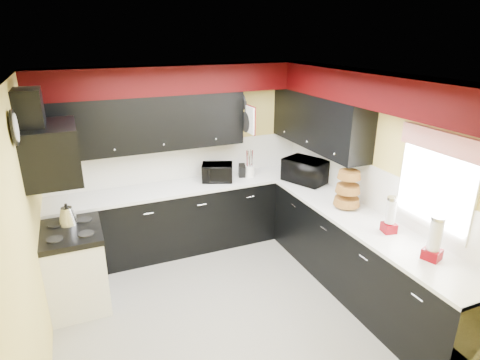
{
  "coord_description": "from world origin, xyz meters",
  "views": [
    {
      "loc": [
        -1.32,
        -3.44,
        2.89
      ],
      "look_at": [
        0.39,
        0.6,
        1.26
      ],
      "focal_mm": 30.0,
      "sensor_mm": 36.0,
      "label": 1
    }
  ],
  "objects_px": {
    "utensil_crock": "(249,171)",
    "knife_block": "(242,171)",
    "toaster_oven": "(217,172)",
    "kettle": "(67,216)",
    "microwave": "(306,171)"
  },
  "relations": [
    {
      "from": "utensil_crock",
      "to": "knife_block",
      "type": "xyz_separation_m",
      "value": [
        -0.11,
        0.01,
        0.02
      ]
    },
    {
      "from": "microwave",
      "to": "toaster_oven",
      "type": "bearing_deg",
      "value": 41.36
    },
    {
      "from": "toaster_oven",
      "to": "knife_block",
      "type": "relative_size",
      "value": 2.19
    },
    {
      "from": "toaster_oven",
      "to": "microwave",
      "type": "xyz_separation_m",
      "value": [
        1.11,
        -0.51,
        0.04
      ]
    },
    {
      "from": "microwave",
      "to": "kettle",
      "type": "relative_size",
      "value": 2.71
    },
    {
      "from": "toaster_oven",
      "to": "utensil_crock",
      "type": "xyz_separation_m",
      "value": [
        0.48,
        -0.01,
        -0.04
      ]
    },
    {
      "from": "utensil_crock",
      "to": "kettle",
      "type": "height_order",
      "value": "kettle"
    },
    {
      "from": "kettle",
      "to": "toaster_oven",
      "type": "bearing_deg",
      "value": 16.7
    },
    {
      "from": "microwave",
      "to": "knife_block",
      "type": "height_order",
      "value": "microwave"
    },
    {
      "from": "microwave",
      "to": "kettle",
      "type": "height_order",
      "value": "microwave"
    },
    {
      "from": "utensil_crock",
      "to": "kettle",
      "type": "xyz_separation_m",
      "value": [
        -2.43,
        -0.57,
        -0.0
      ]
    },
    {
      "from": "utensil_crock",
      "to": "knife_block",
      "type": "relative_size",
      "value": 0.83
    },
    {
      "from": "knife_block",
      "to": "kettle",
      "type": "relative_size",
      "value": 0.89
    },
    {
      "from": "utensil_crock",
      "to": "microwave",
      "type": "bearing_deg",
      "value": -38.76
    },
    {
      "from": "toaster_oven",
      "to": "kettle",
      "type": "relative_size",
      "value": 1.96
    }
  ]
}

